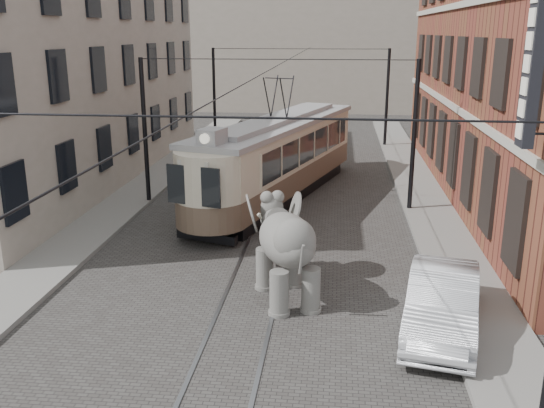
# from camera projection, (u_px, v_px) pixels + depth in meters

# --- Properties ---
(ground) EXTENTS (120.00, 120.00, 0.00)m
(ground) POSITION_uv_depth(u_px,v_px,m) (263.00, 261.00, 18.83)
(ground) COLOR #3F3D3A
(tram_rails) EXTENTS (1.54, 80.00, 0.02)m
(tram_rails) POSITION_uv_depth(u_px,v_px,m) (263.00, 261.00, 18.83)
(tram_rails) COLOR slate
(tram_rails) RESTS_ON ground
(sidewalk_right) EXTENTS (2.00, 60.00, 0.15)m
(sidewalk_right) POSITION_uv_depth(u_px,v_px,m) (457.00, 267.00, 18.18)
(sidewalk_right) COLOR slate
(sidewalk_right) RESTS_ON ground
(sidewalk_left) EXTENTS (2.00, 60.00, 0.15)m
(sidewalk_left) POSITION_uv_depth(u_px,v_px,m) (66.00, 251.00, 19.50)
(sidewalk_left) COLOR slate
(sidewalk_left) RESTS_ON ground
(stucco_building) EXTENTS (7.00, 24.00, 10.00)m
(stucco_building) POSITION_uv_depth(u_px,v_px,m) (58.00, 75.00, 28.13)
(stucco_building) COLOR gray
(stucco_building) RESTS_ON ground
(distant_block) EXTENTS (28.00, 10.00, 14.00)m
(distant_block) POSITION_uv_depth(u_px,v_px,m) (316.00, 31.00, 55.04)
(distant_block) COLOR gray
(distant_block) RESTS_ON ground
(catenary) EXTENTS (11.00, 30.20, 6.00)m
(catenary) POSITION_uv_depth(u_px,v_px,m) (273.00, 140.00, 22.78)
(catenary) COLOR black
(catenary) RESTS_ON ground
(tram) EXTENTS (6.37, 13.26, 5.17)m
(tram) POSITION_uv_depth(u_px,v_px,m) (279.00, 139.00, 25.25)
(tram) COLOR beige
(tram) RESTS_ON ground
(elephant) EXTENTS (3.69, 4.86, 2.64)m
(elephant) POSITION_uv_depth(u_px,v_px,m) (287.00, 253.00, 15.79)
(elephant) COLOR #5B5A54
(elephant) RESTS_ON ground
(parked_car) EXTENTS (2.48, 4.81, 1.51)m
(parked_car) POSITION_uv_depth(u_px,v_px,m) (442.00, 302.00, 14.24)
(parked_car) COLOR silver
(parked_car) RESTS_ON ground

